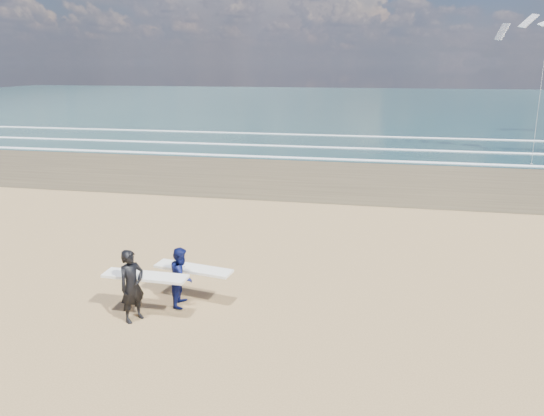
# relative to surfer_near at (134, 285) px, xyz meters

# --- Properties ---
(ocean) EXTENTS (220.00, 100.00, 0.02)m
(ocean) POSITION_rel_surfer_near_xyz_m (19.79, 71.43, -0.95)
(ocean) COLOR #193639
(ocean) RESTS_ON ground
(surfer_near) EXTENTS (2.21, 1.05, 1.89)m
(surfer_near) POSITION_rel_surfer_near_xyz_m (0.00, 0.00, 0.00)
(surfer_near) COLOR black
(surfer_near) RESTS_ON ground
(surfer_far) EXTENTS (2.26, 1.22, 1.63)m
(surfer_far) POSITION_rel_surfer_near_xyz_m (0.90, 1.02, -0.14)
(surfer_far) COLOR #0C1348
(surfer_far) RESTS_ON ground
(kite_1) EXTENTS (5.72, 4.73, 10.01)m
(kite_1) POSITION_rel_surfer_near_xyz_m (16.77, 25.41, 4.57)
(kite_1) COLOR slate
(kite_1) RESTS_ON ground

